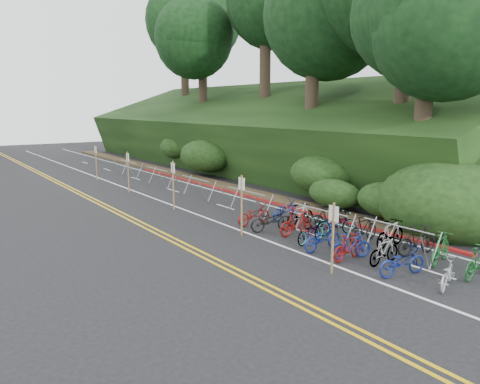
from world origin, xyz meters
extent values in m
plane|color=black|center=(0.00, 0.00, 0.00)|extent=(120.00, 120.00, 0.00)
cube|color=gold|center=(-2.15, 10.00, 0.00)|extent=(0.12, 80.00, 0.01)
cube|color=gold|center=(-1.85, 10.00, 0.00)|extent=(0.12, 80.00, 0.01)
cube|color=silver|center=(1.00, 10.00, 0.00)|extent=(0.12, 80.00, 0.01)
cube|color=silver|center=(5.20, 10.00, 0.00)|extent=(0.12, 80.00, 0.01)
cube|color=silver|center=(3.10, -2.00, 0.00)|extent=(0.10, 1.60, 0.01)
cube|color=silver|center=(3.10, 4.00, 0.00)|extent=(0.10, 1.60, 0.01)
cube|color=silver|center=(3.10, 10.00, 0.00)|extent=(0.10, 1.60, 0.01)
cube|color=silver|center=(3.10, 16.00, 0.00)|extent=(0.10, 1.60, 0.01)
cube|color=silver|center=(3.10, 22.00, 0.00)|extent=(0.10, 1.60, 0.01)
cube|color=silver|center=(3.10, 28.00, 0.00)|extent=(0.10, 1.60, 0.01)
cube|color=silver|center=(3.10, 34.00, 0.00)|extent=(0.10, 1.60, 0.01)
cube|color=maroon|center=(5.70, 12.00, 0.05)|extent=(0.25, 28.00, 0.10)
cube|color=black|center=(13.50, 22.00, 2.80)|extent=(12.32, 44.00, 9.11)
cube|color=#382819|center=(6.40, 22.00, 0.08)|extent=(1.40, 44.00, 0.16)
ellipsoid|color=#284C19|center=(7.20, 3.00, 1.04)|extent=(2.00, 2.80, 1.60)
ellipsoid|color=#284C19|center=(8.00, 8.00, 1.55)|extent=(2.60, 3.64, 2.08)
ellipsoid|color=#284C19|center=(9.20, 14.00, 1.99)|extent=(2.20, 3.08, 1.76)
ellipsoid|color=#284C19|center=(7.80, 20.00, 1.56)|extent=(3.00, 4.20, 2.40)
ellipsoid|color=#284C19|center=(8.50, 26.00, 1.73)|extent=(2.40, 3.36, 1.92)
ellipsoid|color=#284C19|center=(9.80, 30.00, 2.41)|extent=(2.80, 3.92, 2.24)
ellipsoid|color=#284C19|center=(7.00, 6.00, 0.90)|extent=(1.80, 2.52, 1.44)
ellipsoid|color=#284C19|center=(10.00, 18.00, 2.60)|extent=(3.20, 4.48, 2.56)
ellipsoid|color=black|center=(8.00, 0.50, 1.21)|extent=(5.28, 6.16, 3.52)
cylinder|color=#2D2319|center=(9.50, 3.00, 3.89)|extent=(0.79, 0.79, 5.37)
ellipsoid|color=black|center=(9.50, 3.00, 8.77)|extent=(7.34, 7.34, 6.98)
cylinder|color=#2D2319|center=(12.00, 6.00, 6.10)|extent=(0.85, 0.85, 6.61)
cylinder|color=#2D2319|center=(11.00, 12.00, 5.60)|extent=(0.83, 0.83, 6.20)
ellipsoid|color=black|center=(11.00, 12.00, 11.34)|extent=(8.81, 8.81, 8.37)
cylinder|color=#2D2319|center=(13.50, 20.00, 6.71)|extent=(0.87, 0.87, 7.02)
ellipsoid|color=black|center=(13.50, 20.00, 13.25)|extent=(10.10, 10.10, 9.59)
cylinder|color=#2D2319|center=(12.50, 28.00, 5.69)|extent=(0.81, 0.81, 5.78)
ellipsoid|color=black|center=(12.50, 28.00, 10.90)|extent=(7.71, 7.71, 7.33)
cylinder|color=#2D2319|center=(15.00, 36.00, 6.80)|extent=(0.85, 0.85, 6.61)
ellipsoid|color=black|center=(15.00, 36.00, 12.86)|extent=(9.18, 9.18, 8.72)
cylinder|color=gray|center=(3.13, -0.57, 1.21)|extent=(0.05, 2.82, 0.05)
cylinder|color=gray|center=(2.85, -1.88, 0.61)|extent=(0.61, 0.04, 1.19)
cylinder|color=gray|center=(3.41, -1.88, 0.61)|extent=(0.61, 0.04, 1.19)
cylinder|color=gray|center=(2.85, 0.74, 0.61)|extent=(0.61, 0.04, 1.19)
cylinder|color=gray|center=(3.41, 0.74, 0.61)|extent=(0.61, 0.04, 1.19)
cylinder|color=gray|center=(3.00, 3.00, 1.15)|extent=(0.05, 3.00, 0.05)
cylinder|color=gray|center=(2.72, 1.60, 0.57)|extent=(0.58, 0.04, 1.13)
cylinder|color=gray|center=(3.28, 1.60, 0.57)|extent=(0.58, 0.04, 1.13)
cylinder|color=gray|center=(2.72, 4.40, 0.57)|extent=(0.58, 0.04, 1.13)
cylinder|color=gray|center=(3.28, 4.40, 0.57)|extent=(0.58, 0.04, 1.13)
cylinder|color=gray|center=(3.00, 8.00, 1.15)|extent=(0.05, 3.00, 0.05)
cylinder|color=gray|center=(2.72, 6.60, 0.57)|extent=(0.58, 0.04, 1.13)
cylinder|color=gray|center=(3.28, 6.60, 0.57)|extent=(0.58, 0.04, 1.13)
cylinder|color=gray|center=(2.72, 9.40, 0.57)|extent=(0.58, 0.04, 1.13)
cylinder|color=gray|center=(3.28, 9.40, 0.57)|extent=(0.58, 0.04, 1.13)
cylinder|color=gray|center=(3.00, 13.00, 1.15)|extent=(0.05, 3.00, 0.05)
cylinder|color=gray|center=(2.72, 11.60, 0.57)|extent=(0.58, 0.04, 1.13)
cylinder|color=gray|center=(3.28, 11.60, 0.57)|extent=(0.58, 0.04, 1.13)
cylinder|color=gray|center=(2.72, 14.40, 0.57)|extent=(0.58, 0.04, 1.13)
cylinder|color=gray|center=(3.28, 14.40, 0.57)|extent=(0.58, 0.04, 1.13)
cylinder|color=gray|center=(3.00, 18.00, 1.15)|extent=(0.05, 3.00, 0.05)
cylinder|color=gray|center=(2.72, 16.60, 0.57)|extent=(0.58, 0.04, 1.13)
cylinder|color=gray|center=(3.28, 16.60, 0.57)|extent=(0.58, 0.04, 1.13)
cylinder|color=gray|center=(2.72, 19.40, 0.57)|extent=(0.58, 0.04, 1.13)
cylinder|color=gray|center=(3.28, 19.40, 0.57)|extent=(0.58, 0.04, 1.13)
cylinder|color=gray|center=(3.00, 23.00, 1.15)|extent=(0.05, 3.00, 0.05)
cylinder|color=gray|center=(2.72, 21.60, 0.57)|extent=(0.58, 0.04, 1.13)
cylinder|color=gray|center=(3.28, 21.60, 0.57)|extent=(0.58, 0.04, 1.13)
cylinder|color=gray|center=(2.72, 24.40, 0.57)|extent=(0.58, 0.04, 1.13)
cylinder|color=gray|center=(3.28, 24.40, 0.57)|extent=(0.58, 0.04, 1.13)
cylinder|color=brown|center=(0.39, -0.23, 1.14)|extent=(0.08, 0.08, 2.28)
cube|color=silver|center=(0.39, -0.23, 1.93)|extent=(0.02, 0.40, 0.50)
cylinder|color=brown|center=(0.60, 5.00, 1.25)|extent=(0.08, 0.08, 2.50)
cube|color=silver|center=(0.60, 5.00, 2.15)|extent=(0.02, 0.40, 0.50)
cylinder|color=brown|center=(0.60, 11.00, 1.25)|extent=(0.08, 0.08, 2.50)
cube|color=silver|center=(0.60, 11.00, 2.15)|extent=(0.02, 0.40, 0.50)
cylinder|color=brown|center=(0.60, 17.00, 1.25)|extent=(0.08, 0.08, 2.50)
cube|color=silver|center=(0.60, 17.00, 2.15)|extent=(0.02, 0.40, 0.50)
cylinder|color=brown|center=(0.60, 23.00, 1.25)|extent=(0.08, 0.08, 2.50)
cube|color=silver|center=(0.60, 23.00, 2.15)|extent=(0.02, 0.40, 0.50)
imported|color=maroon|center=(1.78, 0.36, 0.47)|extent=(0.63, 1.60, 0.94)
imported|color=#9E9EA3|center=(2.28, -2.97, 0.43)|extent=(1.14, 1.74, 0.86)
imported|color=#144C1E|center=(3.75, -3.08, 0.51)|extent=(0.68, 1.75, 1.02)
imported|color=navy|center=(2.02, -1.63, 0.46)|extent=(0.95, 1.85, 0.92)
imported|color=#144C1E|center=(4.03, -1.67, 0.53)|extent=(0.94, 1.84, 1.07)
imported|color=slate|center=(2.45, -0.62, 0.47)|extent=(0.52, 1.58, 0.94)
imported|color=black|center=(4.21, -0.65, 0.55)|extent=(0.78, 1.88, 1.09)
imported|color=navy|center=(1.98, 0.41, 0.46)|extent=(0.88, 1.60, 0.93)
imported|color=slate|center=(4.20, 0.47, 0.54)|extent=(0.68, 1.82, 1.07)
imported|color=navy|center=(1.87, 1.67, 0.47)|extent=(0.69, 1.82, 0.95)
imported|color=black|center=(3.99, 1.57, 0.51)|extent=(0.60, 1.74, 1.03)
imported|color=slate|center=(2.18, 2.62, 0.44)|extent=(0.89, 1.74, 0.87)
imported|color=slate|center=(3.83, 2.86, 0.48)|extent=(1.09, 1.92, 0.95)
imported|color=maroon|center=(2.42, 3.74, 0.52)|extent=(0.56, 1.75, 1.04)
imported|color=black|center=(4.21, 3.65, 0.54)|extent=(1.05, 1.86, 1.08)
imported|color=black|center=(1.99, 4.81, 0.49)|extent=(1.06, 1.97, 0.98)
imported|color=slate|center=(3.72, 4.89, 0.48)|extent=(0.52, 1.62, 0.96)
imported|color=maroon|center=(2.07, 6.14, 0.47)|extent=(0.70, 1.80, 0.93)
imported|color=navy|center=(3.85, 6.07, 0.48)|extent=(1.01, 1.91, 0.95)
camera|label=1|loc=(-10.09, -10.09, 5.20)|focal=35.00mm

